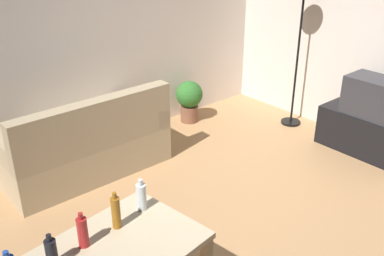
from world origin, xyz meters
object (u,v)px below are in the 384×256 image
Objects in this scene: couch at (86,147)px; tv at (374,97)px; bottle_dark at (51,252)px; bottle_amber at (116,212)px; bottle_clear at (141,196)px; tv_stand at (367,134)px; bottle_red at (83,232)px; torchiere_lamp at (302,18)px; potted_plant at (189,98)px.

couch is 3.24m from tv.
bottle_dark is 0.83× the size of bottle_amber.
tv is 2.65× the size of bottle_clear.
tv_stand is 3.76m from bottle_red.
bottle_red is 1.02× the size of bottle_clear.
potted_plant is at bearing 136.41° from torchiere_lamp.
bottle_red is (-2.70, -2.23, 0.53)m from potted_plant.
torchiere_lamp is 4.16m from bottle_dark.
tv_stand is 1.93× the size of potted_plant.
potted_plant is 2.24× the size of bottle_amber.
couch is 1.74m from potted_plant.
bottle_amber is at bearing 7.46° from bottle_dark.
bottle_dark is 0.45m from bottle_amber.
bottle_amber is (-2.46, -2.21, 0.54)m from potted_plant.
bottle_clear is (-3.24, -0.12, 0.16)m from tv.
couch is at bearing -169.63° from potted_plant.
bottle_amber is (0.24, 0.02, 0.01)m from bottle_red.
tv is 2.36× the size of bottle_amber.
tv_stand is at bearing 2.91° from bottle_amber.
tv_stand is 4.32× the size of bottle_amber.
tv is at bearing 2.10° from bottle_clear.
bottle_amber reaches higher than tv_stand.
couch is at bearing 57.57° from tv_stand.
bottle_dark is 0.69m from bottle_clear.
couch is 8.23× the size of bottle_dark.
tv is at bearing 147.60° from couch.
bottle_dark is (-3.91, -0.23, 0.61)m from tv_stand.
bottle_dark is at bearing -170.30° from bottle_red.
torchiere_lamp reaches higher than tv.
torchiere_lamp is at bearing 166.70° from couch.
bottle_clear is (-0.52, -1.84, 0.55)m from couch.
bottle_amber is at bearing -165.81° from bottle_clear.
torchiere_lamp reaches higher than tv_stand.
tv is at bearing -90.00° from tv_stand.
potted_plant is at bearing 26.20° from tv_stand.
tv is (2.71, -1.72, 0.39)m from couch.
bottle_dark is (-3.91, -1.32, -0.56)m from torchiere_lamp.
torchiere_lamp reaches higher than potted_plant.
tv is 2.30m from potted_plant.
bottle_red is 0.24m from bottle_amber.
torchiere_lamp reaches higher than bottle_amber.
bottle_dark is 0.91× the size of bottle_red.
bottle_amber is (-3.46, -0.18, 0.63)m from tv_stand.
potted_plant is 3.15m from bottle_clear.
bottle_red reaches higher than bottle_dark.
torchiere_lamp reaches higher than couch.
tv_stand is at bearing 147.57° from couch.
torchiere_lamp is 7.11× the size of bottle_amber.
couch reaches higher than potted_plant.
bottle_clear is at bearing 92.10° from tv_stand.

